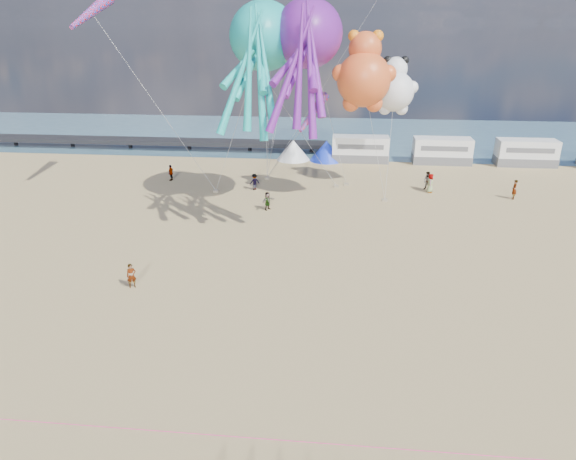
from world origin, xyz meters
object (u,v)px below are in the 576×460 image
(standing_person, at_px, (131,276))
(windsock_mid, at_px, (264,77))
(kite_teddy_orange, at_px, (364,80))
(motorhome_1, at_px, (442,151))
(beachgoer_4, at_px, (268,201))
(kite_octopus_purple, at_px, (309,33))
(motorhome_2, at_px, (526,153))
(tent_blue, at_px, (326,151))
(beachgoer_1, at_px, (428,181))
(sandbag_e, at_px, (267,178))
(sandbag_d, at_px, (336,186))
(kite_panda, at_px, (394,91))
(windsock_left, at_px, (91,12))
(beachgoer_5, at_px, (514,190))
(kite_octopus_teal, at_px, (264,36))
(motorhome_0, at_px, (360,149))
(beachgoer_3, at_px, (171,173))
(sandbag_b, at_px, (346,184))
(sandbag_a, at_px, (216,191))
(windsock_right, at_px, (313,113))
(beachgoer_0, at_px, (430,183))
(sandbag_c, at_px, (385,200))
(beachgoer_2, at_px, (255,182))

(standing_person, distance_m, windsock_mid, 19.07)
(kite_teddy_orange, bearing_deg, motorhome_1, 54.96)
(beachgoer_4, height_order, kite_octopus_purple, kite_octopus_purple)
(motorhome_2, distance_m, tent_blue, 23.00)
(standing_person, height_order, beachgoer_1, beachgoer_1)
(sandbag_e, bearing_deg, sandbag_d, -16.61)
(tent_blue, bearing_deg, kite_octopus_purple, -93.71)
(kite_panda, height_order, windsock_left, windsock_left)
(beachgoer_4, height_order, windsock_left, windsock_left)
(sandbag_d, bearing_deg, beachgoer_5, -7.14)
(kite_octopus_teal, bearing_deg, windsock_left, 178.72)
(kite_octopus_purple, height_order, kite_panda, kite_octopus_purple)
(motorhome_0, distance_m, kite_octopus_purple, 23.26)
(beachgoer_3, height_order, beachgoer_4, beachgoer_3)
(beachgoer_3, height_order, sandbag_b, beachgoer_3)
(motorhome_1, height_order, sandbag_a, motorhome_1)
(sandbag_d, bearing_deg, beachgoer_1, -0.78)
(motorhome_0, distance_m, windsock_right, 16.09)
(tent_blue, bearing_deg, kite_octopus_teal, -104.66)
(tent_blue, xyz_separation_m, beachgoer_0, (10.45, -11.56, -0.27))
(kite_teddy_orange, bearing_deg, tent_blue, 99.05)
(sandbag_d, bearing_deg, kite_octopus_teal, -130.07)
(sandbag_d, distance_m, windsock_mid, 15.07)
(motorhome_0, distance_m, sandbag_d, 11.22)
(beachgoer_4, relative_size, kite_teddy_orange, 0.21)
(beachgoer_1, height_order, kite_octopus_purple, kite_octopus_purple)
(sandbag_d, bearing_deg, sandbag_c, -40.81)
(sandbag_d, bearing_deg, sandbag_b, 37.47)
(sandbag_d, xyz_separation_m, kite_octopus_purple, (-2.54, -7.67, 14.53))
(motorhome_1, bearing_deg, beachgoer_2, -148.42)
(kite_teddy_orange, bearing_deg, windsock_right, 151.07)
(beachgoer_3, distance_m, windsock_mid, 17.75)
(windsock_mid, bearing_deg, motorhome_2, 21.49)
(windsock_left, bearing_deg, beachgoer_0, 12.87)
(motorhome_0, height_order, sandbag_e, motorhome_0)
(motorhome_0, bearing_deg, sandbag_e, -139.24)
(beachgoer_4, height_order, beachgoer_5, beachgoer_5)
(windsock_left, bearing_deg, sandbag_a, 18.27)
(motorhome_1, distance_m, sandbag_c, 16.65)
(beachgoer_1, height_order, beachgoer_4, beachgoer_1)
(kite_panda, xyz_separation_m, kite_teddy_orange, (-3.12, -5.27, 1.56))
(beachgoer_5, bearing_deg, sandbag_a, -81.35)
(beachgoer_2, relative_size, kite_panda, 0.26)
(sandbag_c, xyz_separation_m, kite_teddy_orange, (-2.58, -1.30, 10.90))
(beachgoer_3, xyz_separation_m, sandbag_c, (21.84, -4.67, -0.72))
(kite_octopus_teal, relative_size, kite_octopus_purple, 1.01)
(tent_blue, relative_size, windsock_right, 0.76)
(kite_octopus_teal, bearing_deg, tent_blue, 82.27)
(beachgoer_0, distance_m, beachgoer_1, 0.65)
(kite_octopus_purple, height_order, kite_teddy_orange, kite_octopus_purple)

